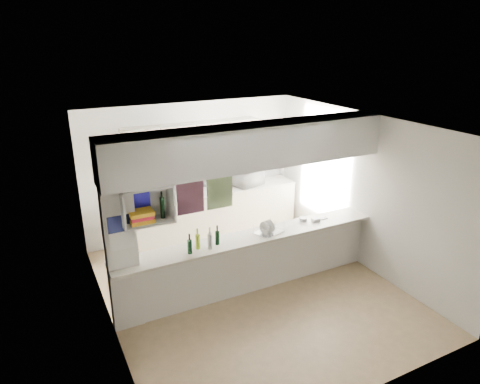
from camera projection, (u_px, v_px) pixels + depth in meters
floor at (250, 289)px, 6.70m from camera, size 4.80×4.80×0.00m
ceiling at (252, 125)px, 5.81m from camera, size 4.80×4.80×0.00m
wall_back at (192, 170)px, 8.26m from camera, size 4.20×0.00×4.20m
wall_left at (104, 242)px, 5.36m from camera, size 0.00×4.80×4.80m
wall_right at (361, 191)px, 7.15m from camera, size 0.00×4.80×4.80m
servery_partition at (241, 191)px, 6.06m from camera, size 4.20×0.50×2.60m
cubby_shelf at (145, 206)px, 5.39m from camera, size 0.65×0.35×0.50m
kitchen_run at (206, 196)px, 8.27m from camera, size 3.60×0.63×2.24m
microwave at (248, 178)px, 8.52m from camera, size 0.63×0.50×0.31m
bowl at (250, 168)px, 8.49m from camera, size 0.27×0.27×0.07m
dish_rack at (269, 228)px, 6.47m from camera, size 0.47×0.41×0.22m
cup at (266, 231)px, 6.39m from camera, size 0.16×0.16×0.10m
wine_bottles at (204, 241)px, 5.97m from camera, size 0.51×0.14×0.32m
plastic_tubs at (309, 219)px, 6.90m from camera, size 0.48×0.21×0.06m
utensil_jar at (183, 191)px, 8.03m from camera, size 0.09×0.09×0.13m
knife_block at (212, 185)px, 8.31m from camera, size 0.11×0.10×0.18m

